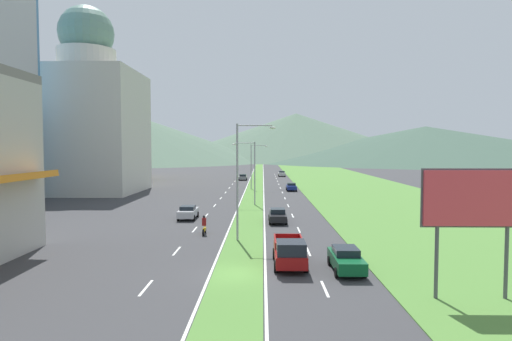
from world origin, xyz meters
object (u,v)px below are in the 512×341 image
street_lamp_far (253,163)px  street_lamp_mid (252,168)px  car_3 (282,174)px  car_5 (243,177)px  car_0 (346,259)px  car_1 (291,187)px  pickup_truck_0 (290,252)px  billboard_roadside (473,203)px  car_4 (188,212)px  street_lamp_near (242,174)px  car_2 (278,215)px  motorcycle_rider (204,227)px

street_lamp_far → street_lamp_mid: bearing=-89.1°
car_3 → car_5: bearing=-36.2°
car_0 → car_3: same height
street_lamp_far → car_1: size_ratio=2.07×
car_5 → pickup_truck_0: pickup_truck_0 is taller
street_lamp_far → billboard_roadside: street_lamp_far is taller
car_0 → car_5: 78.44m
car_4 → billboard_roadside: bearing=-142.4°
street_lamp_far → billboard_roadside: size_ratio=1.25×
street_lamp_near → car_2: street_lamp_near is taller
car_2 → car_1: bearing=173.7°
car_1 → car_4: 34.61m
car_2 → street_lamp_mid: bearing=-167.2°
car_1 → car_5: (-10.28, 25.98, -0.00)m
street_lamp_mid → car_0: (6.90, -31.67, -4.35)m
car_3 → street_lamp_mid: bearing=-6.5°
car_2 → car_3: bearing=177.1°
car_4 → car_1: bearing=-23.4°
street_lamp_near → motorcycle_rider: size_ratio=5.03×
street_lamp_far → car_0: (7.26, -54.42, -4.25)m
street_lamp_near → car_0: (7.23, -8.91, -5.00)m
car_0 → car_5: bearing=-172.4°
car_0 → car_4: car_0 is taller
street_lamp_near → car_3: bearing=85.1°
car_1 → street_lamp_far: bearing=-110.2°
car_5 → car_0: bearing=-172.4°
street_lamp_far → car_2: 36.86m
street_lamp_near → car_5: bearing=92.6°
billboard_roadside → pickup_truck_0: billboard_roadside is taller
street_lamp_far → billboard_roadside: (12.82, -59.53, 0.08)m
car_1 → pickup_truck_0: bearing=-4.0°
car_0 → car_2: (-3.80, 17.98, -0.03)m
car_3 → pickup_truck_0: 90.95m
street_lamp_near → car_1: size_ratio=2.41×
car_2 → car_3: 73.95m
car_1 → motorcycle_rider: (-10.75, -40.33, -0.00)m
street_lamp_mid → motorcycle_rider: street_lamp_mid is taller
car_4 → street_lamp_far: bearing=-10.8°
pickup_truck_0 → car_2: bearing=-179.3°
car_2 → car_0: bearing=12.0°
car_1 → car_0: bearing=0.1°
car_4 → pickup_truck_0: bearing=-151.8°
billboard_roadside → car_1: bearing=95.6°
car_1 → street_lamp_near: bearing=-9.5°
car_5 → car_4: bearing=176.6°
street_lamp_near → car_4: street_lamp_near is taller
car_0 → pickup_truck_0: bearing=-104.8°
street_lamp_far → billboard_roadside: 60.90m
car_1 → car_2: 34.01m
car_3 → car_4: 73.11m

